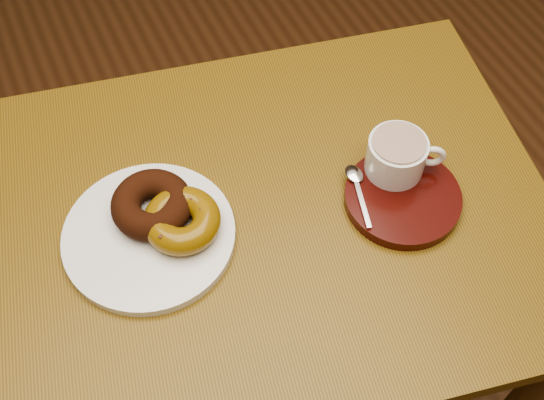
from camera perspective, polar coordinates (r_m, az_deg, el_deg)
name	(u,v)px	position (r m, az deg, el deg)	size (l,w,h in m)	color
ground	(251,388)	(1.65, -1.73, -15.42)	(6.00, 6.00, 0.00)	#4E2E18
cafe_table	(260,257)	(1.05, -1.00, -4.75)	(0.92, 0.76, 0.77)	brown
donut_plate	(149,235)	(0.93, -10.24, -2.94)	(0.23, 0.23, 0.01)	white
donut_cinnamon	(152,205)	(0.93, -10.01, -0.38)	(0.11, 0.11, 0.04)	black
donut_caramel	(182,220)	(0.91, -7.54, -1.71)	(0.11, 0.11, 0.04)	#825D0E
saucer	(403,198)	(0.97, 10.87, 0.18)	(0.16, 0.16, 0.02)	#350A07
coffee_cup	(397,155)	(0.96, 10.45, 3.71)	(0.10, 0.08, 0.06)	white
teaspoon	(356,179)	(0.96, 7.00, 1.71)	(0.04, 0.11, 0.01)	silver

